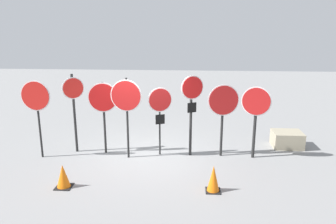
% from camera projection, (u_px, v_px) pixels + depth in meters
% --- Properties ---
extents(ground_plane, '(40.00, 40.00, 0.00)m').
position_uv_depth(ground_plane, '(146.00, 156.00, 9.94)').
color(ground_plane, gray).
extents(stop_sign_0, '(0.88, 0.13, 2.34)m').
position_uv_depth(stop_sign_0, '(36.00, 101.00, 9.39)').
color(stop_sign_0, black).
rests_on(stop_sign_0, ground).
extents(stop_sign_1, '(0.56, 0.39, 2.45)m').
position_uv_depth(stop_sign_1, '(74.00, 99.00, 9.87)').
color(stop_sign_1, black).
rests_on(stop_sign_1, ground).
extents(stop_sign_2, '(0.89, 0.17, 2.22)m').
position_uv_depth(stop_sign_2, '(103.00, 102.00, 9.78)').
color(stop_sign_2, black).
rests_on(stop_sign_2, ground).
extents(stop_sign_3, '(0.92, 0.17, 2.41)m').
position_uv_depth(stop_sign_3, '(126.00, 100.00, 9.36)').
color(stop_sign_3, black).
rests_on(stop_sign_3, ground).
extents(stop_sign_4, '(0.69, 0.29, 2.10)m').
position_uv_depth(stop_sign_4, '(160.00, 105.00, 9.64)').
color(stop_sign_4, black).
rests_on(stop_sign_4, ground).
extents(stop_sign_5, '(0.64, 0.33, 2.46)m').
position_uv_depth(stop_sign_5, '(192.00, 101.00, 9.56)').
color(stop_sign_5, black).
rests_on(stop_sign_5, ground).
extents(stop_sign_6, '(0.91, 0.19, 2.20)m').
position_uv_depth(stop_sign_6, '(223.00, 106.00, 9.55)').
color(stop_sign_6, black).
rests_on(stop_sign_6, ground).
extents(stop_sign_7, '(0.82, 0.27, 2.17)m').
position_uv_depth(stop_sign_7, '(256.00, 109.00, 9.42)').
color(stop_sign_7, black).
rests_on(stop_sign_7, ground).
extents(traffic_cone_0, '(0.35, 0.35, 0.65)m').
position_uv_depth(traffic_cone_0, '(213.00, 179.00, 7.75)').
color(traffic_cone_0, black).
rests_on(traffic_cone_0, ground).
extents(traffic_cone_1, '(0.39, 0.39, 0.59)m').
position_uv_depth(traffic_cone_1, '(63.00, 176.00, 7.96)').
color(traffic_cone_1, black).
rests_on(traffic_cone_1, ground).
extents(storage_crate, '(0.93, 0.78, 0.51)m').
position_uv_depth(storage_crate, '(287.00, 139.00, 10.66)').
color(storage_crate, '#9E937A').
rests_on(storage_crate, ground).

